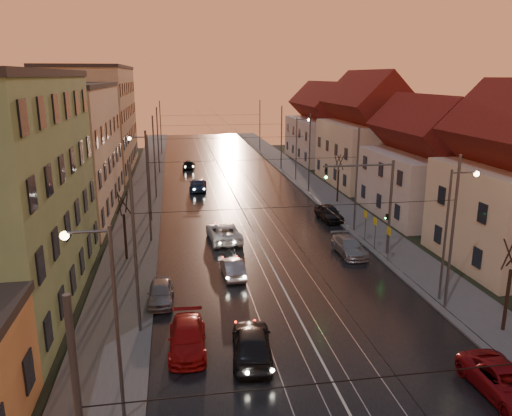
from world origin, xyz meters
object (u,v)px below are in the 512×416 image
street_lamp_0 (107,308)px  street_lamp_3 (299,143)px  driving_car_4 (189,164)px  parked_right_0 (506,383)px  parked_right_1 (349,246)px  driving_car_2 (224,232)px  parked_right_2 (329,213)px  parked_left_3 (161,292)px  street_lamp_2 (145,170)px  parked_left_2 (187,338)px  traffic_light_mast (378,196)px  street_lamp_1 (452,223)px  driving_car_1 (233,268)px  driving_car_0 (252,343)px  driving_car_3 (198,185)px

street_lamp_0 → street_lamp_3: bearing=67.5°
street_lamp_0 → driving_car_4: (4.61, 54.62, -4.22)m
parked_right_0 → parked_right_1: size_ratio=1.06×
driving_car_2 → parked_right_2: bearing=-160.9°
parked_left_3 → parked_right_1: parked_right_1 is taller
street_lamp_2 → parked_left_3: size_ratio=2.18×
driving_car_2 → parked_left_2: 16.80m
parked_right_2 → driving_car_4: bearing=108.7°
traffic_light_mast → driving_car_2: traffic_light_mast is taller
street_lamp_2 → street_lamp_1: bearing=-47.7°
street_lamp_0 → driving_car_1: (6.19, 13.78, -4.28)m
street_lamp_1 → parked_right_0: bearing=-104.2°
parked_left_2 → parked_left_3: (-1.40, 5.63, -0.02)m
driving_car_0 → driving_car_2: (0.44, 17.65, -0.06)m
street_lamp_0 → traffic_light_mast: street_lamp_0 is taller
parked_left_3 → driving_car_2: bearing=67.5°
street_lamp_2 → parked_right_2: 17.29m
driving_car_1 → parked_right_0: size_ratio=0.79×
parked_right_0 → parked_right_1: 17.59m
driving_car_3 → parked_left_3: driving_car_3 is taller
parked_left_3 → street_lamp_2: bearing=96.6°
driving_car_4 → driving_car_3: bearing=99.2°
parked_left_3 → parked_right_0: (14.43, -11.53, 0.02)m
street_lamp_0 → traffic_light_mast: bearing=43.1°
street_lamp_3 → driving_car_0: bearing=-107.0°
driving_car_2 → parked_left_3: 11.85m
street_lamp_2 → driving_car_1: bearing=-66.5°
street_lamp_0 → parked_left_2: bearing=59.5°
traffic_light_mast → driving_car_1: traffic_light_mast is taller
street_lamp_2 → parked_right_1: bearing=-36.6°
street_lamp_0 → parked_left_2: 7.12m
parked_left_3 → parked_right_0: size_ratio=0.79×
parked_left_2 → parked_left_3: bearing=106.0°
driving_car_1 → street_lamp_3: bearing=-114.1°
traffic_light_mast → parked_right_2: (-0.47, 9.78, -3.88)m
street_lamp_3 → parked_right_0: (-2.27, -44.97, -4.24)m
street_lamp_1 → driving_car_2: bearing=131.6°
street_lamp_1 → parked_right_0: (-2.27, -8.97, -4.24)m
driving_car_0 → parked_right_0: driving_car_0 is taller
street_lamp_1 → driving_car_4: 48.75m
driving_car_1 → parked_left_3: parked_left_3 is taller
parked_right_0 → street_lamp_1: bearing=74.1°
driving_car_4 → driving_car_0: bearing=98.2°
parked_left_3 → parked_right_2: bearing=46.8°
parked_left_3 → parked_right_2: (15.12, 15.22, 0.09)m
traffic_light_mast → parked_right_1: bearing=160.9°
parked_right_0 → parked_right_2: (0.69, 26.74, 0.07)m
parked_right_2 → driving_car_3: bearing=124.2°
street_lamp_2 → traffic_light_mast: bearing=-35.1°
driving_car_2 → driving_car_3: driving_car_2 is taller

